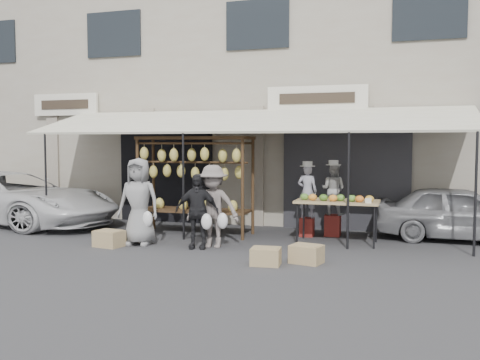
% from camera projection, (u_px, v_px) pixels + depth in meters
% --- Properties ---
extents(ground_plane, '(90.00, 90.00, 0.00)m').
position_uv_depth(ground_plane, '(208.00, 253.00, 10.18)').
color(ground_plane, '#2D2D30').
extents(shophouse, '(24.00, 6.15, 7.30)m').
position_uv_depth(shophouse, '(284.00, 91.00, 16.11)').
color(shophouse, '#A19C8C').
rests_on(shophouse, ground_plane).
extents(awning, '(10.00, 2.35, 2.92)m').
position_uv_depth(awning, '(243.00, 122.00, 12.17)').
color(awning, silver).
rests_on(awning, ground_plane).
extents(banana_rack, '(2.60, 0.90, 2.24)m').
position_uv_depth(banana_rack, '(194.00, 166.00, 12.09)').
color(banana_rack, '#47311D').
rests_on(banana_rack, ground_plane).
extents(produce_table, '(1.70, 0.90, 1.04)m').
position_uv_depth(produce_table, '(337.00, 202.00, 11.02)').
color(produce_table, tan).
rests_on(produce_table, ground_plane).
extents(vendor_left, '(0.45, 0.31, 1.19)m').
position_uv_depth(vendor_left, '(307.00, 191.00, 11.89)').
color(vendor_left, '#9493A3').
rests_on(vendor_left, stool_left).
extents(vendor_right, '(0.65, 0.56, 1.15)m').
position_uv_depth(vendor_right, '(333.00, 189.00, 11.93)').
color(vendor_right, '#A0A0A0').
rests_on(vendor_right, stool_right).
extents(customer_left, '(0.91, 0.63, 1.78)m').
position_uv_depth(customer_left, '(139.00, 202.00, 10.92)').
color(customer_left, gray).
rests_on(customer_left, ground_plane).
extents(customer_mid, '(0.92, 0.52, 1.48)m').
position_uv_depth(customer_mid, '(197.00, 211.00, 10.55)').
color(customer_mid, black).
rests_on(customer_mid, ground_plane).
extents(customer_right, '(1.11, 0.70, 1.65)m').
position_uv_depth(customer_right, '(213.00, 206.00, 10.65)').
color(customer_right, slate).
rests_on(customer_right, ground_plane).
extents(stool_left, '(0.31, 0.31, 0.42)m').
position_uv_depth(stool_left, '(307.00, 227.00, 11.94)').
color(stool_left, maroon).
rests_on(stool_left, ground_plane).
extents(stool_right, '(0.41, 0.41, 0.48)m').
position_uv_depth(stool_right, '(333.00, 225.00, 11.99)').
color(stool_right, maroon).
rests_on(stool_right, ground_plane).
extents(crate_near_a, '(0.52, 0.42, 0.30)m').
position_uv_depth(crate_near_a, '(266.00, 257.00, 9.14)').
color(crate_near_a, tan).
rests_on(crate_near_a, ground_plane).
extents(crate_near_b, '(0.60, 0.51, 0.32)m').
position_uv_depth(crate_near_b, '(306.00, 254.00, 9.29)').
color(crate_near_b, tan).
rests_on(crate_near_b, ground_plane).
extents(crate_far, '(0.61, 0.50, 0.33)m').
position_uv_depth(crate_far, '(109.00, 239.00, 10.76)').
color(crate_far, tan).
rests_on(crate_far, ground_plane).
extents(van, '(5.16, 3.31, 1.99)m').
position_uv_depth(van, '(7.00, 184.00, 14.11)').
color(van, silver).
rests_on(van, ground_plane).
extents(sedan, '(3.54, 1.52, 1.19)m').
position_uv_depth(sedan, '(460.00, 213.00, 11.38)').
color(sedan, gray).
rests_on(sedan, ground_plane).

